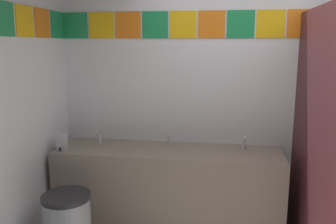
{
  "coord_description": "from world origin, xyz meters",
  "views": [
    {
      "loc": [
        -0.42,
        -1.97,
        1.85
      ],
      "look_at": [
        -0.86,
        0.8,
        1.3
      ],
      "focal_mm": 37.11,
      "sensor_mm": 36.0,
      "label": 1
    }
  ],
  "objects": [
    {
      "name": "soap_dispenser",
      "position": [
        -1.89,
        0.96,
        0.96
      ],
      "size": [
        0.09,
        0.09,
        0.16
      ],
      "color": "#B7BABF",
      "rests_on": "vanity_counter"
    },
    {
      "name": "wall_back",
      "position": [
        0.0,
        1.44,
        1.37
      ],
      "size": [
        4.03,
        0.09,
        2.73
      ],
      "color": "silver",
      "rests_on": "ground_plane"
    },
    {
      "name": "vanity_counter",
      "position": [
        -0.91,
        1.12,
        0.45
      ],
      "size": [
        2.12,
        0.56,
        0.88
      ],
      "color": "gray",
      "rests_on": "ground_plane"
    },
    {
      "name": "faucet_center",
      "position": [
        -0.91,
        1.21,
        0.93
      ],
      "size": [
        0.04,
        0.1,
        0.14
      ],
      "color": "silver",
      "rests_on": "vanity_counter"
    },
    {
      "name": "faucet_right",
      "position": [
        -0.2,
        1.21,
        0.93
      ],
      "size": [
        0.04,
        0.1,
        0.14
      ],
      "color": "silver",
      "rests_on": "vanity_counter"
    },
    {
      "name": "faucet_left",
      "position": [
        -1.61,
        1.21,
        0.93
      ],
      "size": [
        0.04,
        0.1,
        0.14
      ],
      "color": "silver",
      "rests_on": "vanity_counter"
    }
  ]
}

